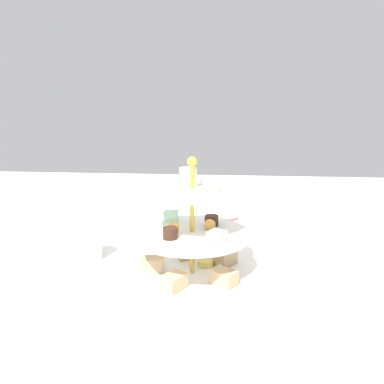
# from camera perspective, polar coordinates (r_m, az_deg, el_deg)

# --- Properties ---
(ground_plane) EXTENTS (2.40, 2.40, 0.00)m
(ground_plane) POSITION_cam_1_polar(r_m,az_deg,el_deg) (0.84, 0.00, -12.39)
(ground_plane) COLOR silver
(tiered_serving_stand) EXTENTS (0.29, 0.29, 0.26)m
(tiered_serving_stand) POSITION_cam_1_polar(r_m,az_deg,el_deg) (0.81, 0.01, -7.49)
(tiered_serving_stand) COLOR white
(tiered_serving_stand) RESTS_ON ground_plane
(water_glass_tall_right) EXTENTS (0.07, 0.07, 0.13)m
(water_glass_tall_right) POSITION_cam_1_polar(r_m,az_deg,el_deg) (0.69, 19.80, -13.17)
(water_glass_tall_right) COLOR silver
(water_glass_tall_right) RESTS_ON ground_plane
(water_glass_short_left) EXTENTS (0.06, 0.06, 0.08)m
(water_glass_short_left) POSITION_cam_1_polar(r_m,az_deg,el_deg) (1.09, -3.04, -4.10)
(water_glass_short_left) COLOR silver
(water_glass_short_left) RESTS_ON ground_plane
(teacup_with_saucer) EXTENTS (0.09, 0.09, 0.05)m
(teacup_with_saucer) POSITION_cam_1_polar(r_m,az_deg,el_deg) (1.10, 5.30, -4.80)
(teacup_with_saucer) COLOR white
(teacup_with_saucer) RESTS_ON ground_plane
(butter_knife_left) EXTENTS (0.10, 0.15, 0.00)m
(butter_knife_left) POSITION_cam_1_polar(r_m,az_deg,el_deg) (0.61, -17.06, -23.88)
(butter_knife_left) COLOR silver
(butter_knife_left) RESTS_ON ground_plane
(butter_knife_right) EXTENTS (0.17, 0.07, 0.00)m
(butter_knife_right) POSITION_cam_1_polar(r_m,az_deg,el_deg) (1.02, 17.85, -8.30)
(butter_knife_right) COLOR silver
(butter_knife_right) RESTS_ON ground_plane
(water_glass_mid_back) EXTENTS (0.06, 0.06, 0.08)m
(water_glass_mid_back) POSITION_cam_1_polar(r_m,az_deg,el_deg) (0.94, -15.06, -7.27)
(water_glass_mid_back) COLOR silver
(water_glass_mid_back) RESTS_ON ground_plane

